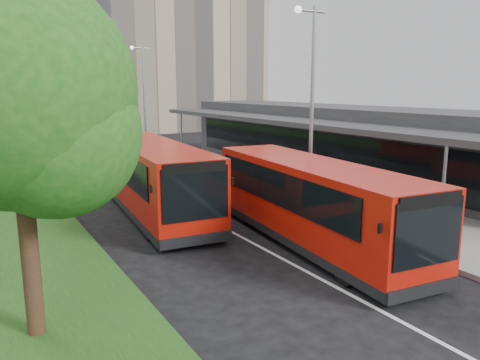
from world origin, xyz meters
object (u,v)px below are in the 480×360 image
Objects in this scene: litter_bin at (231,167)px; car_near at (73,131)px; bus_second at (153,178)px; bus_main at (312,203)px; bollard at (178,151)px; lamp_post_far at (143,92)px; lamp_post_near at (311,97)px; car_far at (33,127)px; tree_near at (15,108)px.

litter_bin is 0.23× the size of car_near.
car_near is at bearing 89.37° from bus_second.
bus_main is at bearing -58.77° from bus_second.
litter_bin is at bearing -90.42° from bollard.
lamp_post_far is at bearing -63.84° from car_near.
lamp_post_near is at bearing 58.78° from bus_main.
lamp_post_far reaches higher than bus_second.
car_far reaches higher than bollard.
tree_near reaches higher than litter_bin.
bus_main reaches higher than bollard.
tree_near is 7.10× the size of bollard.
bollard is 0.26× the size of car_near.
lamp_post_near is at bearing -66.58° from car_far.
car_near is (8.82, 40.59, -4.03)m from tree_near.
bollard is at bearing -62.79° from car_near.
bus_main is (8.61, 1.59, -3.30)m from tree_near.
lamp_post_far is (0.00, 20.00, 0.00)m from lamp_post_near.
lamp_post_near is 20.00m from lamp_post_far.
tree_near is 0.71× the size of bus_second.
litter_bin is at bearing 83.42° from lamp_post_near.
lamp_post_near reaches higher than bus_main.
lamp_post_near is 35.94m from car_near.
lamp_post_far is 12.59m from litter_bin.
lamp_post_far is 2.02× the size of car_near.
lamp_post_far is at bearing 65.96° from tree_near.
lamp_post_far is (11.13, 24.95, 0.01)m from tree_near.
bus_main is (-2.52, -23.35, -3.32)m from lamp_post_far.
litter_bin is at bearing -65.51° from car_near.
bus_second is 8.39m from litter_bin.
bollard is at bearing -60.60° from car_far.
car_near is at bearing 99.45° from bollard.
bus_main is 7.03m from bus_second.
bollard is (12.12, 20.74, -4.04)m from tree_near.
lamp_post_near is at bearing -93.60° from bollard.
lamp_post_near is at bearing -96.58° from litter_bin.
bollard is at bearing -76.69° from lamp_post_far.
bollard is (6.61, 12.84, -0.81)m from bus_second.
car_near is (3.30, 32.68, -0.80)m from bus_second.
car_far is at bearing 99.02° from bus_main.
lamp_post_far is at bearing 90.00° from lamp_post_near.
bus_second is (5.51, 7.91, -3.23)m from tree_near.
car_far is at bearing 102.87° from bollard.
lamp_post_far is at bearing 94.52° from litter_bin.
bus_second is at bearing 121.82° from bus_main.
tree_near is at bearing -132.69° from litter_bin.
bollard is at bearing 89.58° from litter_bin.
bus_main reaches higher than litter_bin.
litter_bin is 7.66m from bollard.
tree_near is 0.91× the size of lamp_post_near.
lamp_post_far is 0.81× the size of bus_main.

